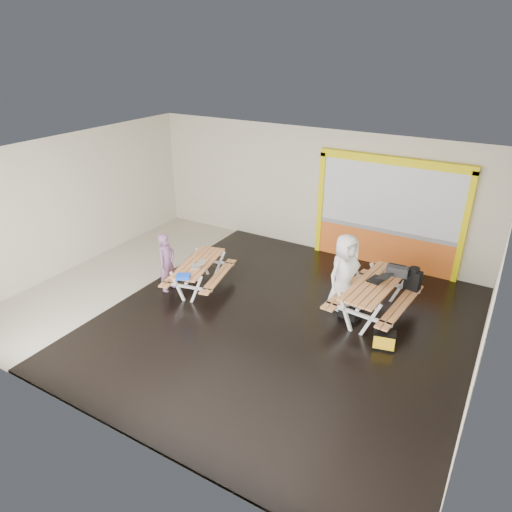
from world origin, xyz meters
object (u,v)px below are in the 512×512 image
Objects in this scene: person_left at (167,263)px; toolbox at (397,271)px; picnic_table_right at (375,291)px; dark_case at (350,314)px; backpack at (413,279)px; fluke_bag at (384,340)px; laptop_right at (379,279)px; laptop_left at (198,265)px; picnic_table_left at (199,268)px; blue_pouch at (183,277)px; person_right at (344,274)px.

person_left is 5.34m from toolbox.
picnic_table_right is 5.37× the size of dark_case.
fluke_bag is at bearing -92.03° from backpack.
toolbox is at bearing 61.73° from laptop_right.
laptop_left is 1.01× the size of dark_case.
picnic_table_right is 4.86m from person_left.
fluke_bag is (4.63, -0.14, -0.34)m from picnic_table_left.
laptop_left reaches higher than picnic_table_left.
laptop_right is at bearing 45.30° from dark_case.
backpack is at bearing 19.44° from picnic_table_left.
blue_pouch is (-3.90, -1.88, -0.14)m from laptop_right.
backpack is at bearing -36.94° from person_right.
blue_pouch is 0.71× the size of dark_case.
fluke_bag is (0.53, -1.17, -0.70)m from laptop_right.
person_right reaches higher than backpack.
fluke_bag is (0.96, -0.74, 0.10)m from dark_case.
backpack reaches higher than fluke_bag.
person_right is at bearing -179.21° from picnic_table_right.
person_right is at bearing -148.63° from toolbox.
laptop_left is 4.56m from toolbox.
picnic_table_right is at bearing -75.19° from person_left.
person_right reaches higher than toolbox.
person_right reaches higher than picnic_table_right.
blue_pouch is at bearing -157.37° from dark_case.
person_left is 0.78× the size of person_right.
backpack reaches higher than picnic_table_left.
fluke_bag is (1.28, -1.04, -0.68)m from person_right.
laptop_left is at bearing -166.98° from dark_case.
toolbox is 1.12× the size of dark_case.
blue_pouch reaches higher than fluke_bag.
toolbox reaches higher than laptop_right.
backpack is (4.49, 2.50, -0.01)m from blue_pouch.
toolbox is at bearing 99.47° from fluke_bag.
person_right reaches higher than fluke_bag.
picnic_table_left is at bearing -160.84° from toolbox.
laptop_right is 0.87m from backpack.
toolbox is 0.99× the size of fluke_bag.
laptop_left is 0.82× the size of laptop_right.
fluke_bag is (4.50, 0.08, -0.56)m from laptop_left.
laptop_right is 1.10× the size of fluke_bag.
toolbox is (4.22, 1.73, 0.18)m from laptop_left.
laptop_right is at bearing -73.95° from person_left.
fluke_bag is (0.57, -1.05, -0.43)m from picnic_table_right.
person_left reaches higher than picnic_table_left.
person_left reaches higher than laptop_left.
picnic_table_right is 0.74m from toolbox.
picnic_table_left is 1.12× the size of person_right.
picnic_table_left reaches higher than dark_case.
picnic_table_right is at bearing 16.05° from laptop_left.
fluke_bag is at bearing -105.53° from person_right.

